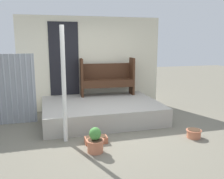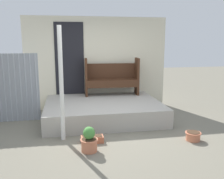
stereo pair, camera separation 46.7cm
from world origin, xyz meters
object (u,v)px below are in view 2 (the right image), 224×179
object	(u,v)px
flower_pot_middle	(193,136)
planter_box_rect	(92,139)
bench	(112,77)
flower_pot_left	(89,141)
support_post	(61,85)

from	to	relation	value
flower_pot_middle	planter_box_rect	size ratio (longest dim) A/B	0.73
bench	planter_box_rect	size ratio (longest dim) A/B	3.51
bench	flower_pot_middle	world-z (taller)	bench
flower_pot_middle	planter_box_rect	world-z (taller)	flower_pot_middle
bench	flower_pot_left	distance (m)	2.89
support_post	flower_pot_left	distance (m)	1.21
support_post	flower_pot_left	size ratio (longest dim) A/B	4.84
flower_pot_left	planter_box_rect	size ratio (longest dim) A/B	1.07
flower_pot_left	planter_box_rect	bearing A→B (deg)	76.51
flower_pot_middle	planter_box_rect	bearing A→B (deg)	172.29
flower_pot_middle	bench	bearing A→B (deg)	114.98
bench	flower_pot_middle	xyz separation A→B (m)	(1.17, -2.52, -0.85)
flower_pot_left	support_post	bearing A→B (deg)	125.59
bench	planter_box_rect	world-z (taller)	bench
flower_pot_middle	planter_box_rect	xyz separation A→B (m)	(-1.98, 0.27, -0.03)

